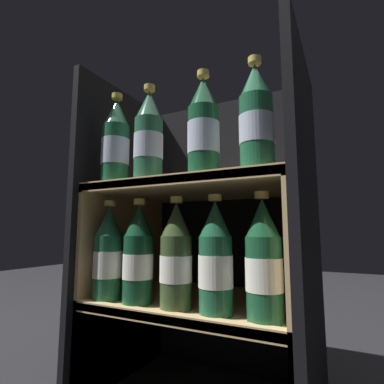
% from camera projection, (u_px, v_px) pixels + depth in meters
% --- Properties ---
extents(fridge_back_wall, '(0.56, 0.02, 0.87)m').
position_uv_depth(fridge_back_wall, '(227.00, 228.00, 0.99)').
color(fridge_back_wall, black).
rests_on(fridge_back_wall, ground_plane).
extents(fridge_side_left, '(0.02, 0.42, 0.87)m').
position_uv_depth(fridge_side_left, '(123.00, 228.00, 0.93)').
color(fridge_side_left, black).
rests_on(fridge_side_left, ground_plane).
extents(fridge_side_right, '(0.02, 0.42, 0.87)m').
position_uv_depth(fridge_side_right, '(308.00, 227.00, 0.69)').
color(fridge_side_right, black).
rests_on(fridge_side_right, ground_plane).
extents(shelf_lower, '(0.52, 0.38, 0.26)m').
position_uv_depth(shelf_lower, '(200.00, 320.00, 0.77)').
color(shelf_lower, tan).
rests_on(shelf_lower, ground_plane).
extents(shelf_upper, '(0.52, 0.38, 0.55)m').
position_uv_depth(shelf_upper, '(201.00, 246.00, 0.80)').
color(shelf_upper, tan).
rests_on(shelf_upper, ground_plane).
extents(bottle_upper_front_0, '(0.07, 0.07, 0.25)m').
position_uv_depth(bottle_upper_front_0, '(116.00, 144.00, 0.81)').
color(bottle_upper_front_0, '#1E5638').
rests_on(bottle_upper_front_0, shelf_upper).
extents(bottle_upper_front_1, '(0.07, 0.07, 0.25)m').
position_uv_depth(bottle_upper_front_1, '(149.00, 138.00, 0.76)').
color(bottle_upper_front_1, '#285B42').
rests_on(bottle_upper_front_1, shelf_upper).
extents(bottle_upper_front_2, '(0.07, 0.07, 0.25)m').
position_uv_depth(bottle_upper_front_2, '(203.00, 129.00, 0.69)').
color(bottle_upper_front_2, '#194C2D').
rests_on(bottle_upper_front_2, shelf_upper).
extents(bottle_upper_front_3, '(0.07, 0.07, 0.25)m').
position_uv_depth(bottle_upper_front_3, '(256.00, 120.00, 0.63)').
color(bottle_upper_front_3, '#1E5638').
rests_on(bottle_upper_front_3, shelf_upper).
extents(bottle_lower_front_0, '(0.07, 0.07, 0.25)m').
position_uv_depth(bottle_lower_front_0, '(108.00, 255.00, 0.77)').
color(bottle_lower_front_0, '#1E5638').
rests_on(bottle_lower_front_0, shelf_lower).
extents(bottle_lower_front_1, '(0.07, 0.07, 0.25)m').
position_uv_depth(bottle_lower_front_1, '(138.00, 257.00, 0.73)').
color(bottle_lower_front_1, '#144228').
rests_on(bottle_lower_front_1, shelf_lower).
extents(bottle_lower_front_2, '(0.07, 0.07, 0.25)m').
position_uv_depth(bottle_lower_front_2, '(175.00, 258.00, 0.68)').
color(bottle_lower_front_2, '#384C28').
rests_on(bottle_lower_front_2, shelf_lower).
extents(bottle_lower_front_3, '(0.07, 0.07, 0.25)m').
position_uv_depth(bottle_lower_front_3, '(216.00, 260.00, 0.64)').
color(bottle_lower_front_3, '#1E5638').
rests_on(bottle_lower_front_3, shelf_lower).
extents(bottle_lower_front_4, '(0.07, 0.07, 0.25)m').
position_uv_depth(bottle_lower_front_4, '(264.00, 263.00, 0.59)').
color(bottle_lower_front_4, '#194C2D').
rests_on(bottle_lower_front_4, shelf_lower).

